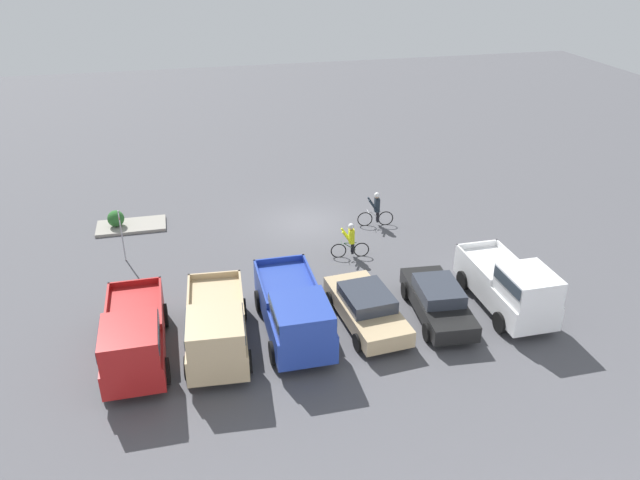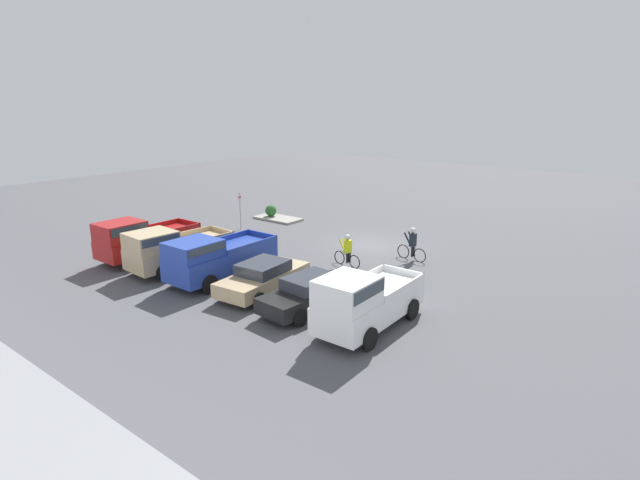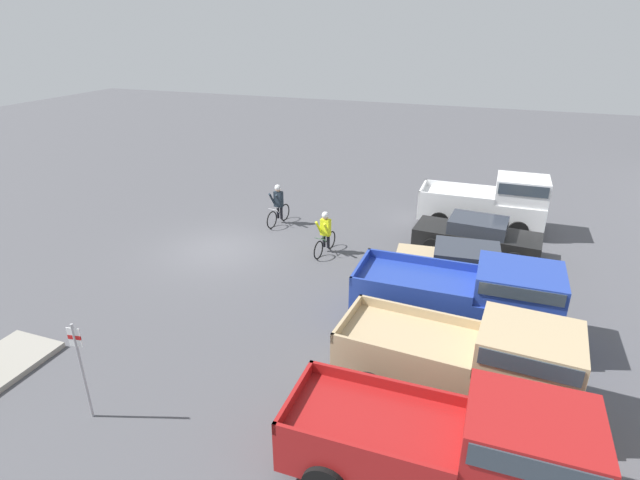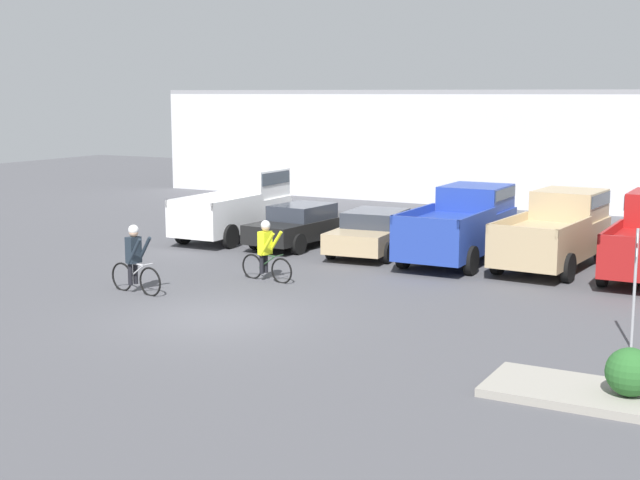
{
  "view_description": "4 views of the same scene",
  "coord_description": "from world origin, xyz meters",
  "px_view_note": "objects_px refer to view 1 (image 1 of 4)",
  "views": [
    {
      "loc": [
        5.92,
        28.03,
        13.58
      ],
      "look_at": [
        0.33,
        4.33,
        1.2
      ],
      "focal_mm": 35.0,
      "sensor_mm": 36.0,
      "label": 1
    },
    {
      "loc": [
        -14.99,
        24.06,
        8.2
      ],
      "look_at": [
        0.33,
        4.33,
        1.2
      ],
      "focal_mm": 28.0,
      "sensor_mm": 36.0,
      "label": 2
    },
    {
      "loc": [
        15.2,
        9.77,
        8.15
      ],
      "look_at": [
        0.33,
        4.33,
        1.2
      ],
      "focal_mm": 28.0,
      "sensor_mm": 36.0,
      "label": 3
    },
    {
      "loc": [
        11.61,
        -16.36,
        5.11
      ],
      "look_at": [
        0.33,
        4.33,
        1.2
      ],
      "focal_mm": 50.0,
      "sensor_mm": 36.0,
      "label": 4
    }
  ],
  "objects_px": {
    "pickup_truck_0": "(511,286)",
    "pickup_truck_1": "(295,311)",
    "pickup_truck_2": "(216,327)",
    "shrub": "(116,219)",
    "fire_lane_sign": "(121,231)",
    "pickup_truck_3": "(133,337)",
    "sedan_1": "(366,307)",
    "cyclist_0": "(351,240)",
    "sedan_0": "(438,300)",
    "cyclist_1": "(376,209)"
  },
  "relations": [
    {
      "from": "fire_lane_sign",
      "to": "shrub",
      "type": "relative_size",
      "value": 3.01
    },
    {
      "from": "pickup_truck_0",
      "to": "pickup_truck_2",
      "type": "height_order",
      "value": "pickup_truck_0"
    },
    {
      "from": "pickup_truck_1",
      "to": "fire_lane_sign",
      "type": "distance_m",
      "value": 9.84
    },
    {
      "from": "cyclist_0",
      "to": "fire_lane_sign",
      "type": "relative_size",
      "value": 0.72
    },
    {
      "from": "pickup_truck_0",
      "to": "cyclist_0",
      "type": "height_order",
      "value": "pickup_truck_0"
    },
    {
      "from": "fire_lane_sign",
      "to": "cyclist_1",
      "type": "bearing_deg",
      "value": -175.73
    },
    {
      "from": "pickup_truck_0",
      "to": "sedan_1",
      "type": "bearing_deg",
      "value": -5.95
    },
    {
      "from": "pickup_truck_2",
      "to": "cyclist_0",
      "type": "bearing_deg",
      "value": -137.97
    },
    {
      "from": "pickup_truck_1",
      "to": "pickup_truck_2",
      "type": "bearing_deg",
      "value": 6.71
    },
    {
      "from": "shrub",
      "to": "pickup_truck_0",
      "type": "bearing_deg",
      "value": 143.43
    },
    {
      "from": "sedan_0",
      "to": "sedan_1",
      "type": "xyz_separation_m",
      "value": [
        2.8,
        -0.17,
        -0.01
      ]
    },
    {
      "from": "sedan_1",
      "to": "pickup_truck_2",
      "type": "distance_m",
      "value": 5.68
    },
    {
      "from": "pickup_truck_2",
      "to": "fire_lane_sign",
      "type": "bearing_deg",
      "value": -66.12
    },
    {
      "from": "pickup_truck_3",
      "to": "cyclist_0",
      "type": "xyz_separation_m",
      "value": [
        -9.26,
        -5.85,
        -0.32
      ]
    },
    {
      "from": "pickup_truck_1",
      "to": "cyclist_0",
      "type": "xyz_separation_m",
      "value": [
        -3.66,
        -5.52,
        -0.29
      ]
    },
    {
      "from": "sedan_1",
      "to": "cyclist_0",
      "type": "relative_size",
      "value": 2.72
    },
    {
      "from": "sedan_0",
      "to": "fire_lane_sign",
      "type": "distance_m",
      "value": 14.06
    },
    {
      "from": "pickup_truck_2",
      "to": "sedan_0",
      "type": "bearing_deg",
      "value": -176.97
    },
    {
      "from": "pickup_truck_1",
      "to": "sedan_1",
      "type": "bearing_deg",
      "value": -174.26
    },
    {
      "from": "pickup_truck_0",
      "to": "sedan_1",
      "type": "relative_size",
      "value": 1.06
    },
    {
      "from": "pickup_truck_0",
      "to": "sedan_0",
      "type": "bearing_deg",
      "value": -8.45
    },
    {
      "from": "sedan_0",
      "to": "pickup_truck_2",
      "type": "bearing_deg",
      "value": 3.03
    },
    {
      "from": "cyclist_0",
      "to": "pickup_truck_2",
      "type": "bearing_deg",
      "value": 42.03
    },
    {
      "from": "cyclist_0",
      "to": "shrub",
      "type": "distance_m",
      "value": 11.87
    },
    {
      "from": "pickup_truck_0",
      "to": "cyclist_0",
      "type": "distance_m",
      "value": 7.52
    },
    {
      "from": "pickup_truck_3",
      "to": "cyclist_0",
      "type": "relative_size",
      "value": 3.09
    },
    {
      "from": "pickup_truck_0",
      "to": "pickup_truck_1",
      "type": "height_order",
      "value": "pickup_truck_0"
    },
    {
      "from": "pickup_truck_2",
      "to": "pickup_truck_3",
      "type": "height_order",
      "value": "pickup_truck_3"
    },
    {
      "from": "sedan_1",
      "to": "shrub",
      "type": "xyz_separation_m",
      "value": [
        9.66,
        -10.74,
        -0.15
      ]
    },
    {
      "from": "pickup_truck_2",
      "to": "shrub",
      "type": "bearing_deg",
      "value": -70.47
    },
    {
      "from": "pickup_truck_2",
      "to": "shrub",
      "type": "relative_size",
      "value": 6.61
    },
    {
      "from": "pickup_truck_0",
      "to": "cyclist_1",
      "type": "distance_m",
      "value": 9.12
    },
    {
      "from": "pickup_truck_2",
      "to": "cyclist_1",
      "type": "relative_size",
      "value": 2.96
    },
    {
      "from": "pickup_truck_3",
      "to": "fire_lane_sign",
      "type": "distance_m",
      "value": 7.91
    },
    {
      "from": "pickup_truck_3",
      "to": "shrub",
      "type": "height_order",
      "value": "pickup_truck_3"
    },
    {
      "from": "pickup_truck_2",
      "to": "cyclist_1",
      "type": "distance_m",
      "value": 12.31
    },
    {
      "from": "sedan_0",
      "to": "pickup_truck_3",
      "type": "bearing_deg",
      "value": 2.29
    },
    {
      "from": "pickup_truck_0",
      "to": "pickup_truck_3",
      "type": "distance_m",
      "value": 14.0
    },
    {
      "from": "pickup_truck_3",
      "to": "cyclist_0",
      "type": "bearing_deg",
      "value": -147.7
    },
    {
      "from": "pickup_truck_2",
      "to": "cyclist_1",
      "type": "height_order",
      "value": "pickup_truck_2"
    },
    {
      "from": "pickup_truck_0",
      "to": "pickup_truck_2",
      "type": "relative_size",
      "value": 0.95
    },
    {
      "from": "sedan_1",
      "to": "pickup_truck_3",
      "type": "distance_m",
      "value": 8.43
    },
    {
      "from": "pickup_truck_0",
      "to": "pickup_truck_1",
      "type": "xyz_separation_m",
      "value": [
        8.4,
        -0.3,
        -0.05
      ]
    },
    {
      "from": "sedan_0",
      "to": "shrub",
      "type": "height_order",
      "value": "sedan_0"
    },
    {
      "from": "sedan_1",
      "to": "cyclist_0",
      "type": "xyz_separation_m",
      "value": [
        -0.86,
        -5.24,
        0.15
      ]
    },
    {
      "from": "pickup_truck_0",
      "to": "sedan_1",
      "type": "xyz_separation_m",
      "value": [
        5.6,
        -0.58,
        -0.49
      ]
    },
    {
      "from": "sedan_0",
      "to": "pickup_truck_3",
      "type": "relative_size",
      "value": 0.87
    },
    {
      "from": "sedan_1",
      "to": "shrub",
      "type": "height_order",
      "value": "sedan_1"
    },
    {
      "from": "pickup_truck_1",
      "to": "pickup_truck_3",
      "type": "relative_size",
      "value": 1.01
    },
    {
      "from": "sedan_0",
      "to": "cyclist_0",
      "type": "height_order",
      "value": "cyclist_0"
    }
  ]
}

